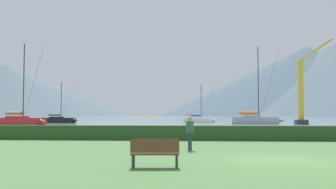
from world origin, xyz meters
TOP-DOWN VIEW (x-y plane):
  - ground_plane at (0.00, 0.00)m, footprint 1000.00×1000.00m
  - harbor_water at (0.00, 137.00)m, footprint 320.00×246.00m
  - hedge_line at (0.00, 11.00)m, footprint 80.00×1.20m
  - sailboat_slip_1 at (7.24, 55.23)m, footprint 9.41×3.44m
  - sailboat_slip_2 at (-31.40, 62.27)m, footprint 7.96×3.42m
  - sailboat_slip_3 at (-2.75, 66.28)m, footprint 7.31×3.55m
  - sailboat_slip_5 at (-29.09, 40.05)m, footprint 9.17×5.12m
  - park_bench_under_tree at (-4.44, -2.62)m, footprint 1.59×0.59m
  - person_seated_viewer at (-3.44, 3.51)m, footprint 0.36×0.56m
  - dock_crane at (15.25, 54.42)m, footprint 6.66×2.00m
  - distant_hill_west_ridge at (-196.09, 356.36)m, footprint 247.48×247.48m
  - distant_hill_central_peak at (145.56, 413.67)m, footprint 349.36×349.36m
  - distant_hill_east_ridge at (117.57, 417.85)m, footprint 325.81×325.81m

SIDE VIEW (x-z plane):
  - ground_plane at x=0.00m, z-range 0.00..0.00m
  - harbor_water at x=0.00m, z-range 0.00..0.00m
  - hedge_line at x=0.00m, z-range 0.00..0.97m
  - park_bench_under_tree at x=-4.44m, z-range 0.05..1.00m
  - sailboat_slip_3 at x=-2.75m, z-range -3.43..4.61m
  - sailboat_slip_2 at x=-31.40m, z-range -3.53..4.81m
  - sailboat_slip_5 at x=-29.09m, z-range -5.32..6.84m
  - sailboat_slip_1 at x=7.24m, z-range -6.20..7.79m
  - person_seated_viewer at x=-3.44m, z-range 0.15..1.80m
  - dock_crane at x=15.25m, z-range -2.66..12.47m
  - distant_hill_west_ridge at x=-196.09m, z-range 0.00..51.58m
  - distant_hill_east_ridge at x=117.57m, z-range 0.00..76.43m
  - distant_hill_central_peak at x=145.56m, z-range 0.00..79.13m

